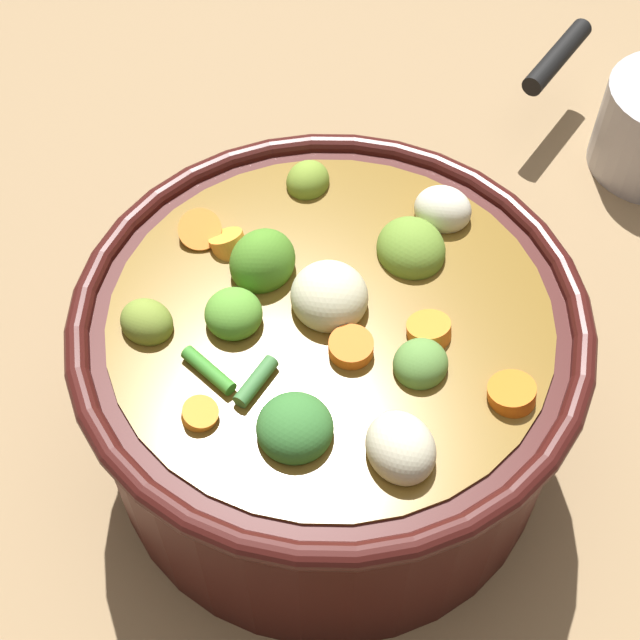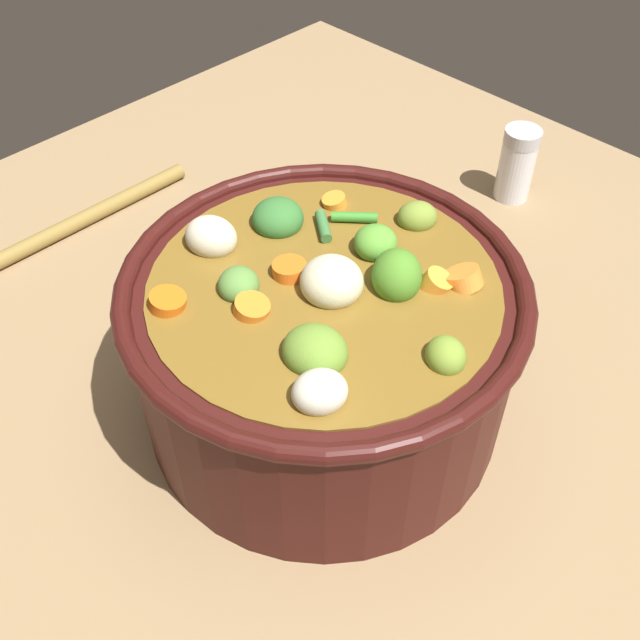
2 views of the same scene
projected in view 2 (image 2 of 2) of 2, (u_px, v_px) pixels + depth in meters
name	position (u px, v px, depth m)	size (l,w,h in m)	color
ground_plane	(323.00, 405.00, 0.66)	(1.10, 1.10, 0.00)	#8C704C
cooking_pot	(324.00, 344.00, 0.60)	(0.31, 0.31, 0.17)	#38110F
wooden_spoon	(126.00, 244.00, 0.80)	(0.18, 0.25, 0.02)	olive
salt_shaker	(517.00, 164.00, 0.84)	(0.04, 0.04, 0.09)	silver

